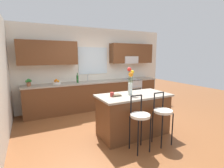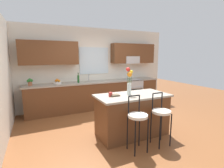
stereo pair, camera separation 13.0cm
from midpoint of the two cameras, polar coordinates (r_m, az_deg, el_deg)
The scene contains 14 objects.
ground_plane at distance 4.43m, azimuth 3.96°, elevation -13.97°, with size 14.00×14.00×0.00m, color brown.
back_wall_assembly at distance 5.89m, azimuth -5.15°, elevation 6.96°, with size 5.60×0.50×2.70m.
counter_run at distance 5.75m, azimuth -4.28°, elevation -3.56°, with size 4.56×0.64×0.92m.
sink_faucet at distance 5.70m, azimuth -7.20°, elevation 2.35°, with size 0.02×0.13×0.23m.
oven_range at distance 6.33m, azimuth 7.35°, elevation -2.47°, with size 0.60×0.64×0.92m.
kitchen_island at distance 3.86m, azimuth 7.80°, elevation -10.24°, with size 1.61×0.82×0.92m.
bar_stool_near at distance 3.17m, azimuth 9.83°, elevation -11.41°, with size 0.36×0.36×1.04m.
bar_stool_middle at distance 3.50m, azimuth 17.33°, elevation -9.69°, with size 0.36×0.36×1.04m.
flower_vase at distance 3.65m, azimuth 6.88°, elevation 1.19°, with size 0.14×0.15×0.60m.
mug_ceramic at distance 3.53m, azimuth 0.54°, elevation -3.54°, with size 0.08×0.08×0.09m, color #A52D28.
cookbook at distance 3.57m, azimuth 1.84°, elevation -3.85°, with size 0.20×0.15×0.03m, color brown.
fruit_bowl_oranges at distance 5.35m, azimuth -17.37°, elevation 0.54°, with size 0.24×0.24×0.16m.
bottle_olive_oil at distance 5.46m, azimuth -10.68°, elevation 1.79°, with size 0.06×0.06×0.32m.
potted_plant_small at distance 5.29m, azimuth -25.46°, elevation 0.65°, with size 0.16×0.11×0.21m.
Camera 2 is at (-1.93, -3.57, 1.76)m, focal length 26.97 mm.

